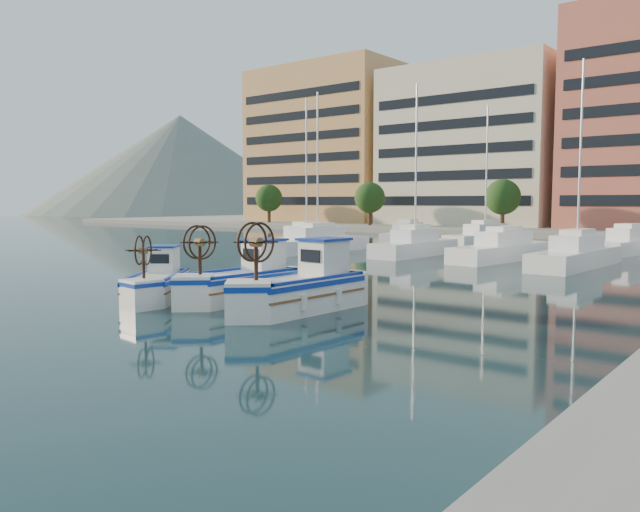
# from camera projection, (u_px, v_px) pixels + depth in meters

# --- Properties ---
(ground) EXTENTS (300.00, 300.00, 0.00)m
(ground) POSITION_uv_depth(u_px,v_px,m) (265.00, 316.00, 20.07)
(ground) COLOR #17343D
(ground) RESTS_ON ground
(hill_west) EXTENTS (180.00, 180.00, 60.00)m
(hill_west) POSITION_uv_depth(u_px,v_px,m) (182.00, 214.00, 192.65)
(hill_west) COLOR slate
(hill_west) RESTS_ON ground
(yacht_marina) EXTENTS (36.69, 23.54, 11.50)m
(yacht_marina) POSITION_uv_depth(u_px,v_px,m) (507.00, 247.00, 43.61)
(yacht_marina) COLOR white
(yacht_marina) RESTS_ON ground
(fishing_boat_a) EXTENTS (3.66, 4.05, 2.52)m
(fishing_boat_a) POSITION_uv_depth(u_px,v_px,m) (158.00, 281.00, 23.40)
(fishing_boat_a) COLOR white
(fishing_boat_a) RESTS_ON ground
(fishing_boat_b) EXTENTS (2.08, 4.67, 2.88)m
(fishing_boat_b) POSITION_uv_depth(u_px,v_px,m) (243.00, 280.00, 23.07)
(fishing_boat_b) COLOR white
(fishing_boat_b) RESTS_ON ground
(fishing_boat_c) EXTENTS (2.21, 4.96, 3.06)m
(fishing_boat_c) POSITION_uv_depth(u_px,v_px,m) (302.00, 286.00, 21.02)
(fishing_boat_c) COLOR white
(fishing_boat_c) RESTS_ON ground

